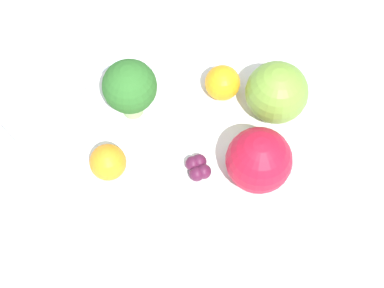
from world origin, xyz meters
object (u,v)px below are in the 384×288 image
broccoli (130,88)px  apple_red (258,163)px  orange_front (222,83)px  grape_cluster (198,168)px  bowl (192,156)px  orange_back (108,162)px  apple_green (277,92)px

broccoli → apple_red: (-0.14, 0.02, -0.01)m
orange_front → grape_cluster: 0.10m
apple_red → orange_front: (0.07, -0.08, -0.01)m
bowl → orange_back: (0.06, 0.06, 0.03)m
bowl → orange_front: orange_front is taller
orange_front → broccoli: bearing=39.0°
broccoli → grape_cluster: (-0.09, 0.03, -0.04)m
bowl → broccoli: bearing=-11.3°
apple_red → orange_front: apple_red is taller
bowl → apple_red: 0.08m
bowl → orange_back: bearing=41.8°
orange_back → broccoli: bearing=-81.1°
apple_green → orange_front: 0.06m
grape_cluster → orange_front: bearing=-80.0°
orange_back → apple_green: bearing=-131.7°
bowl → grape_cluster: (-0.02, 0.02, 0.02)m
broccoli → apple_green: size_ratio=1.15×
apple_red → orange_back: bearing=21.9°
grape_cluster → broccoli: bearing=-21.1°
broccoli → apple_green: (-0.13, -0.06, -0.01)m
apple_red → orange_front: 0.11m
bowl → apple_red: apple_red is taller
bowl → apple_green: bearing=-126.0°
bowl → orange_front: size_ratio=7.30×
apple_red → grape_cluster: 0.06m
apple_green → grape_cluster: 0.11m
orange_back → bowl: bearing=-138.2°
apple_green → orange_back: (0.12, 0.13, -0.01)m
apple_red → apple_green: 0.08m
broccoli → apple_green: broccoli is taller
bowl → apple_red: size_ratio=4.23×
orange_front → apple_red: bearing=132.3°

